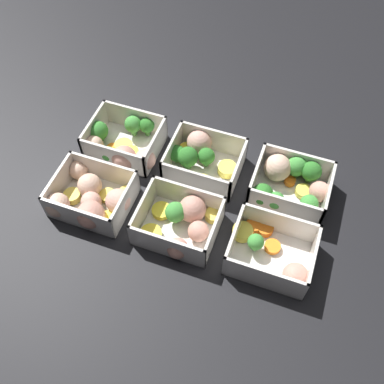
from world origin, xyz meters
TOP-DOWN VIEW (x-y plane):
  - ground_plane at (0.00, 0.00)m, footprint 4.00×4.00m
  - container_near_left at (-0.17, -0.08)m, footprint 0.16×0.14m
  - container_near_center at (0.01, -0.07)m, footprint 0.14×0.13m
  - container_near_right at (0.17, -0.07)m, footprint 0.15×0.12m
  - container_far_left at (-0.16, 0.06)m, footprint 0.17×0.13m
  - container_far_center at (-0.01, 0.08)m, footprint 0.14×0.13m
  - container_far_right at (0.16, 0.08)m, footprint 0.14×0.13m

SIDE VIEW (x-z plane):
  - ground_plane at x=0.00m, z-range 0.00..0.00m
  - container_near_right at x=0.17m, z-range -0.01..0.05m
  - container_near_center at x=0.01m, z-range -0.01..0.05m
  - container_near_left at x=-0.17m, z-range -0.01..0.05m
  - container_far_center at x=-0.01m, z-range 0.00..0.05m
  - container_far_left at x=-0.16m, z-range 0.00..0.05m
  - container_far_right at x=0.16m, z-range 0.00..0.06m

